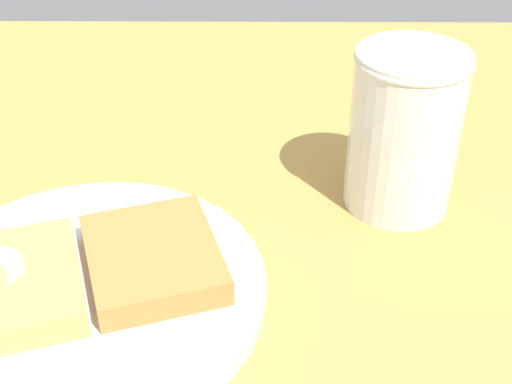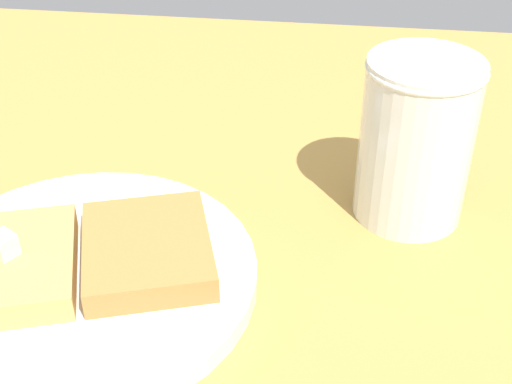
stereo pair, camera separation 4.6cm
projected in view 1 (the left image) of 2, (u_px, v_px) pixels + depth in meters
The scene contains 6 objects.
table_surface at pixel (1, 345), 43.37cm from camera, with size 98.10×98.10×2.79cm, color #B38942.
plate at pixel (88, 290), 44.16cm from camera, with size 22.21×22.21×1.42cm.
toast_slice_left at pixel (13, 286), 42.25cm from camera, with size 7.90×9.29×1.82cm, color tan.
toast_slice_middle at pixel (153, 258), 44.34cm from camera, with size 7.90×9.29×1.82cm, color #BC783A.
butter_pat_primary at pixel (7, 265), 41.36cm from camera, with size 1.45×1.30×1.45cm, color #F7EFC8.
syrup_jar at pixel (404, 136), 50.27cm from camera, with size 7.97×7.97×11.87cm.
Camera 1 is at (15.74, -30.12, 33.87)cm, focal length 50.00 mm.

